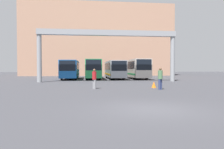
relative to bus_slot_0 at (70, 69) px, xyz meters
The scene contains 10 objects.
ground_plane 27.88m from the bus_slot_0, 78.56° to the right, with size 200.00×200.00×0.00m, color #38383D.
building_backdrop 22.65m from the bus_slot_0, 75.15° to the left, with size 36.88×12.00×17.48m.
overhead_gantry 10.28m from the bus_slot_0, 54.88° to the right, with size 18.19×0.80×6.76m.
bus_slot_0 is the anchor object (origin of this frame).
bus_slot_1 3.81m from the bus_slot_0, 15.10° to the left, with size 2.45×12.48×3.14m.
bus_slot_2 7.37m from the bus_slot_0, ahead, with size 2.47×11.07×2.97m.
bus_slot_3 11.04m from the bus_slot_0, ahead, with size 2.52×10.85×3.21m.
pedestrian_near_right 20.83m from the bus_slot_0, 64.92° to the right, with size 0.38×0.38×1.84m.
pedestrian_far_center 17.98m from the bus_slot_0, 79.16° to the right, with size 0.36×0.36×1.73m.
traffic_cone 19.35m from the bus_slot_0, 62.83° to the right, with size 0.41×0.41×0.56m.
Camera 1 is at (-2.74, -9.16, 1.77)m, focal length 35.00 mm.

